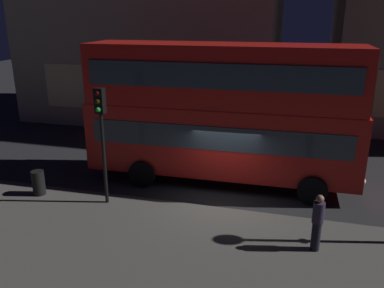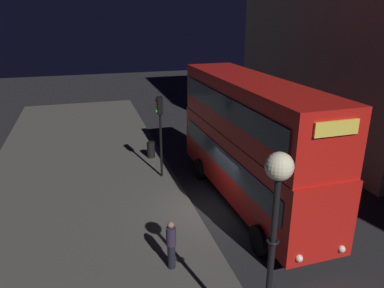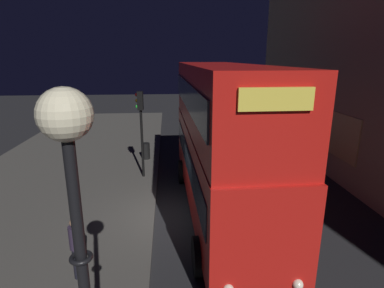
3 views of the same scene
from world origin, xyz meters
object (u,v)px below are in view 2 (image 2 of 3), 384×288
(pedestrian, at_px, (171,244))
(litter_bin, at_px, (151,150))
(traffic_light_near_kerb, at_px, (160,121))
(street_lamp, at_px, (276,204))
(double_decker_bus, at_px, (250,137))

(pedestrian, xyz_separation_m, litter_bin, (-9.89, 1.14, -0.43))
(traffic_light_near_kerb, bearing_deg, street_lamp, 2.32)
(pedestrian, bearing_deg, litter_bin, -146.72)
(street_lamp, relative_size, pedestrian, 3.11)
(double_decker_bus, relative_size, traffic_light_near_kerb, 2.59)
(double_decker_bus, distance_m, street_lamp, 8.20)
(double_decker_bus, relative_size, street_lamp, 2.00)
(traffic_light_near_kerb, relative_size, street_lamp, 0.77)
(traffic_light_near_kerb, relative_size, litter_bin, 4.48)
(traffic_light_near_kerb, bearing_deg, litter_bin, -177.89)
(traffic_light_near_kerb, bearing_deg, pedestrian, -7.96)
(street_lamp, bearing_deg, pedestrian, -160.81)
(double_decker_bus, xyz_separation_m, litter_bin, (-6.25, -3.20, -2.50))
(traffic_light_near_kerb, height_order, pedestrian, traffic_light_near_kerb)
(street_lamp, distance_m, pedestrian, 5.29)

